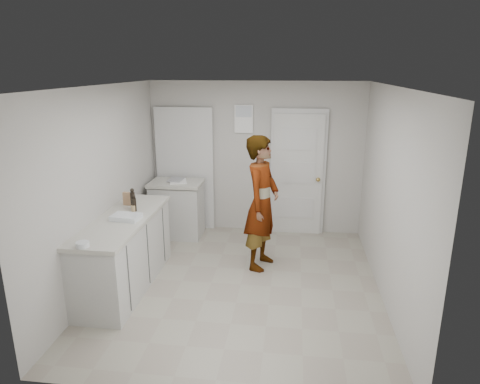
# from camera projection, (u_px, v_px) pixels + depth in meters

# --- Properties ---
(ground) EXTENTS (4.00, 4.00, 0.00)m
(ground) POSITION_uv_depth(u_px,v_px,m) (241.00, 284.00, 5.54)
(ground) COLOR gray
(ground) RESTS_ON ground
(room_shell) EXTENTS (4.00, 4.00, 4.00)m
(room_shell) POSITION_uv_depth(u_px,v_px,m) (245.00, 172.00, 7.13)
(room_shell) COLOR #BBB8B0
(room_shell) RESTS_ON ground
(main_counter) EXTENTS (0.64, 1.96, 0.93)m
(main_counter) POSITION_uv_depth(u_px,v_px,m) (125.00, 255.00, 5.40)
(main_counter) COLOR #B7B8B3
(main_counter) RESTS_ON ground
(side_counter) EXTENTS (0.84, 0.61, 0.93)m
(side_counter) POSITION_uv_depth(u_px,v_px,m) (177.00, 211.00, 7.04)
(side_counter) COLOR #B7B8B3
(side_counter) RESTS_ON ground
(person) EXTENTS (0.61, 0.77, 1.85)m
(person) POSITION_uv_depth(u_px,v_px,m) (262.00, 203.00, 5.82)
(person) COLOR silver
(person) RESTS_ON ground
(cake_mix_box) EXTENTS (0.11, 0.06, 0.18)m
(cake_mix_box) POSITION_uv_depth(u_px,v_px,m) (127.00, 199.00, 5.72)
(cake_mix_box) COLOR #926B49
(cake_mix_box) RESTS_ON main_counter
(spice_jar) EXTENTS (0.05, 0.05, 0.08)m
(spice_jar) POSITION_uv_depth(u_px,v_px,m) (133.00, 209.00, 5.47)
(spice_jar) COLOR tan
(spice_jar) RESTS_ON main_counter
(oil_cruet_a) EXTENTS (0.06, 0.06, 0.22)m
(oil_cruet_a) POSITION_uv_depth(u_px,v_px,m) (134.00, 203.00, 5.47)
(oil_cruet_a) COLOR black
(oil_cruet_a) RESTS_ON main_counter
(oil_cruet_b) EXTENTS (0.06, 0.06, 0.28)m
(oil_cruet_b) POSITION_uv_depth(u_px,v_px,m) (133.00, 199.00, 5.56)
(oil_cruet_b) COLOR black
(oil_cruet_b) RESTS_ON main_counter
(baking_dish) EXTENTS (0.36, 0.27, 0.06)m
(baking_dish) POSITION_uv_depth(u_px,v_px,m) (126.00, 217.00, 5.20)
(baking_dish) COLOR silver
(baking_dish) RESTS_ON main_counter
(egg_bowl) EXTENTS (0.14, 0.14, 0.05)m
(egg_bowl) POSITION_uv_depth(u_px,v_px,m) (83.00, 244.00, 4.40)
(egg_bowl) COLOR silver
(egg_bowl) RESTS_ON main_counter
(papers) EXTENTS (0.35, 0.40, 0.01)m
(papers) POSITION_uv_depth(u_px,v_px,m) (178.00, 181.00, 6.91)
(papers) COLOR white
(papers) RESTS_ON side_counter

